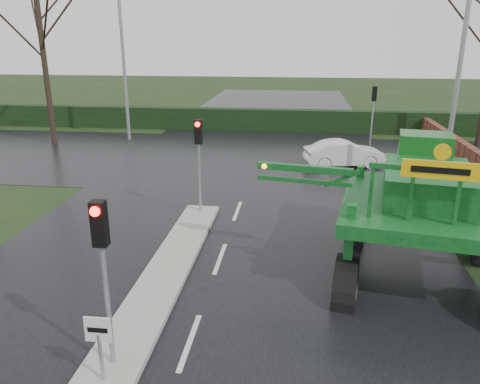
# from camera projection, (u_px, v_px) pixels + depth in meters

# --- Properties ---
(ground) EXTENTS (140.00, 140.00, 0.00)m
(ground) POSITION_uv_depth(u_px,v_px,m) (190.00, 343.00, 10.05)
(ground) COLOR black
(ground) RESTS_ON ground
(road_main) EXTENTS (14.00, 80.00, 0.02)m
(road_main) POSITION_uv_depth(u_px,v_px,m) (243.00, 194.00, 19.46)
(road_main) COLOR black
(road_main) RESTS_ON ground
(road_cross) EXTENTS (80.00, 12.00, 0.02)m
(road_cross) POSITION_uv_depth(u_px,v_px,m) (256.00, 159.00, 25.11)
(road_cross) COLOR black
(road_cross) RESTS_ON ground
(median_island) EXTENTS (1.20, 10.00, 0.16)m
(median_island) POSITION_uv_depth(u_px,v_px,m) (168.00, 270.00, 13.00)
(median_island) COLOR gray
(median_island) RESTS_ON ground
(hedge_row) EXTENTS (44.00, 0.90, 1.50)m
(hedge_row) POSITION_uv_depth(u_px,v_px,m) (267.00, 120.00, 32.41)
(hedge_row) COLOR black
(hedge_row) RESTS_ON ground
(brick_wall) EXTENTS (0.40, 20.00, 1.20)m
(brick_wall) POSITION_uv_depth(u_px,v_px,m) (462.00, 154.00, 23.70)
(brick_wall) COLOR #592D1E
(brick_wall) RESTS_ON ground
(keep_left_sign) EXTENTS (0.50, 0.07, 1.35)m
(keep_left_sign) POSITION_uv_depth(u_px,v_px,m) (99.00, 339.00, 8.45)
(keep_left_sign) COLOR gray
(keep_left_sign) RESTS_ON ground
(traffic_signal_near) EXTENTS (0.26, 0.33, 3.52)m
(traffic_signal_near) POSITION_uv_depth(u_px,v_px,m) (102.00, 250.00, 8.43)
(traffic_signal_near) COLOR gray
(traffic_signal_near) RESTS_ON ground
(traffic_signal_mid) EXTENTS (0.26, 0.33, 3.52)m
(traffic_signal_mid) POSITION_uv_depth(u_px,v_px,m) (199.00, 146.00, 16.44)
(traffic_signal_mid) COLOR gray
(traffic_signal_mid) RESTS_ON ground
(traffic_signal_far) EXTENTS (0.26, 0.33, 3.52)m
(traffic_signal_far) POSITION_uv_depth(u_px,v_px,m) (374.00, 103.00, 27.32)
(traffic_signal_far) COLOR gray
(traffic_signal_far) RESTS_ON ground
(street_light_right) EXTENTS (3.85, 0.30, 10.00)m
(street_light_right) POSITION_uv_depth(u_px,v_px,m) (455.00, 44.00, 18.50)
(street_light_right) COLOR gray
(street_light_right) RESTS_ON ground
(street_light_left_far) EXTENTS (3.85, 0.30, 10.00)m
(street_light_left_far) POSITION_uv_depth(u_px,v_px,m) (127.00, 41.00, 27.94)
(street_light_left_far) COLOR gray
(street_light_left_far) RESTS_ON ground
(tree_left_far) EXTENTS (7.70, 7.70, 13.26)m
(tree_left_far) POSITION_uv_depth(u_px,v_px,m) (39.00, 20.00, 26.19)
(tree_left_far) COLOR black
(tree_left_far) RESTS_ON ground
(crop_sprayer) EXTENTS (8.97, 6.29, 5.07)m
(crop_sprayer) POSITION_uv_depth(u_px,v_px,m) (353.00, 202.00, 11.45)
(crop_sprayer) COLOR black
(crop_sprayer) RESTS_ON ground
(white_sedan) EXTENTS (4.17, 2.28, 1.30)m
(white_sedan) POSITION_uv_depth(u_px,v_px,m) (343.00, 166.00, 23.69)
(white_sedan) COLOR white
(white_sedan) RESTS_ON ground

